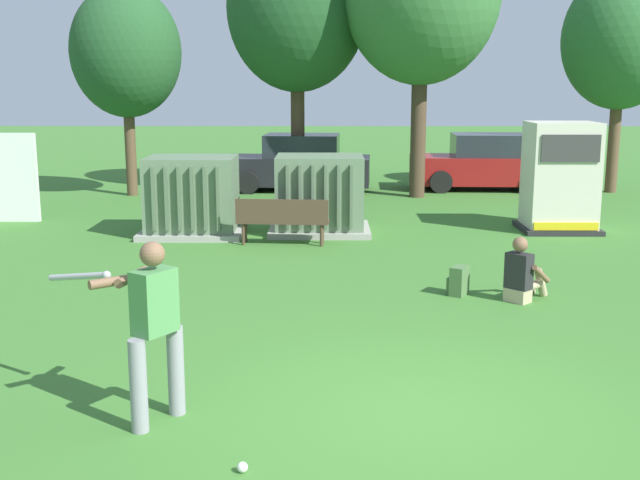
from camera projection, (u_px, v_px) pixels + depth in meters
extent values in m
plane|color=#3D752D|center=(419.00, 413.00, 7.66)|extent=(96.00, 96.00, 0.00)
cube|color=#9E9B93|center=(193.00, 232.00, 16.47)|extent=(2.10, 1.70, 0.12)
cube|color=#607A5B|center=(192.00, 193.00, 16.30)|extent=(1.80, 1.40, 1.50)
cube|color=#52684E|center=(153.00, 199.00, 15.56)|extent=(0.06, 0.12, 1.27)
cube|color=#52684E|center=(166.00, 199.00, 15.56)|extent=(0.06, 0.12, 1.27)
cube|color=#52684E|center=(179.00, 199.00, 15.56)|extent=(0.06, 0.12, 1.27)
cube|color=#52684E|center=(192.00, 199.00, 15.56)|extent=(0.06, 0.12, 1.27)
cube|color=#52684E|center=(205.00, 199.00, 15.56)|extent=(0.06, 0.12, 1.27)
cube|color=#52684E|center=(218.00, 199.00, 15.55)|extent=(0.06, 0.12, 1.27)
cube|color=#9E9B93|center=(320.00, 229.00, 16.71)|extent=(2.10, 1.70, 0.12)
cube|color=#607A5B|center=(320.00, 191.00, 16.54)|extent=(1.80, 1.40, 1.50)
cube|color=#52684E|center=(287.00, 197.00, 15.80)|extent=(0.06, 0.12, 1.27)
cube|color=#52684E|center=(300.00, 197.00, 15.80)|extent=(0.06, 0.12, 1.27)
cube|color=#52684E|center=(313.00, 197.00, 15.80)|extent=(0.06, 0.12, 1.27)
cube|color=#52684E|center=(326.00, 197.00, 15.80)|extent=(0.06, 0.12, 1.27)
cube|color=#52684E|center=(338.00, 197.00, 15.80)|extent=(0.06, 0.12, 1.27)
cube|color=#52684E|center=(351.00, 197.00, 15.79)|extent=(0.06, 0.12, 1.27)
cube|color=#262626|center=(557.00, 228.00, 16.92)|extent=(1.60, 1.40, 0.10)
cube|color=beige|center=(560.00, 175.00, 16.69)|extent=(1.40, 1.20, 2.20)
cube|color=#383838|center=(571.00, 148.00, 15.97)|extent=(1.19, 0.04, 0.55)
cube|color=yellow|center=(566.00, 226.00, 16.29)|extent=(1.33, 0.04, 0.16)
cube|color=#4C3828|center=(283.00, 222.00, 15.42)|extent=(1.82, 0.53, 0.05)
cube|color=#4C3828|center=(282.00, 211.00, 15.20)|extent=(1.80, 0.18, 0.44)
cylinder|color=#4C3828|center=(246.00, 232.00, 15.67)|extent=(0.06, 0.06, 0.42)
cylinder|color=#4C3828|center=(323.00, 233.00, 15.54)|extent=(0.06, 0.06, 0.42)
cylinder|color=#4C3828|center=(243.00, 234.00, 15.39)|extent=(0.06, 0.06, 0.42)
cylinder|color=#4C3828|center=(321.00, 236.00, 15.27)|extent=(0.06, 0.06, 0.42)
cylinder|color=gray|center=(138.00, 386.00, 7.18)|extent=(0.16, 0.16, 0.88)
cylinder|color=gray|center=(176.00, 370.00, 7.57)|extent=(0.16, 0.16, 0.88)
cube|color=#4C8C4C|center=(154.00, 302.00, 7.23)|extent=(0.42, 0.47, 0.60)
sphere|color=brown|center=(152.00, 254.00, 7.14)|extent=(0.23, 0.23, 0.23)
cylinder|color=brown|center=(118.00, 281.00, 7.33)|extent=(0.49, 0.40, 0.09)
cylinder|color=brown|center=(132.00, 277.00, 7.47)|extent=(0.22, 0.55, 0.09)
cylinder|color=#B2B2B7|center=(78.00, 277.00, 7.79)|extent=(0.74, 0.52, 0.21)
sphere|color=#B2B2B7|center=(107.00, 275.00, 7.54)|extent=(0.08, 0.08, 0.08)
sphere|color=white|center=(242.00, 467.00, 6.50)|extent=(0.09, 0.09, 0.09)
cube|color=tan|center=(518.00, 295.00, 11.48)|extent=(0.41, 0.41, 0.20)
cube|color=#262628|center=(519.00, 271.00, 11.41)|extent=(0.41, 0.41, 0.52)
sphere|color=brown|center=(520.00, 244.00, 11.33)|extent=(0.22, 0.22, 0.22)
cylinder|color=tan|center=(521.00, 283.00, 11.68)|extent=(0.42, 0.40, 0.13)
cylinder|color=tan|center=(529.00, 280.00, 11.83)|extent=(0.29, 0.29, 0.46)
cylinder|color=tan|center=(533.00, 286.00, 11.54)|extent=(0.42, 0.40, 0.13)
cylinder|color=tan|center=(541.00, 283.00, 11.69)|extent=(0.29, 0.29, 0.46)
cylinder|color=brown|center=(514.00, 269.00, 11.73)|extent=(0.35, 0.34, 0.32)
cylinder|color=brown|center=(541.00, 274.00, 11.40)|extent=(0.35, 0.34, 0.32)
cube|color=#4C723F|center=(459.00, 281.00, 11.81)|extent=(0.34, 0.38, 0.44)
cube|color=#3D5B33|center=(451.00, 284.00, 11.89)|extent=(0.17, 0.22, 0.22)
cylinder|color=brown|center=(131.00, 152.00, 21.83)|extent=(0.30, 0.30, 2.41)
ellipsoid|color=#235128|center=(126.00, 51.00, 21.30)|extent=(2.97, 2.97, 3.52)
cylinder|color=#4C3828|center=(298.00, 136.00, 22.49)|extent=(0.39, 0.39, 3.16)
ellipsoid|color=#235128|center=(297.00, 7.00, 21.79)|extent=(3.89, 3.89, 4.62)
cylinder|color=#4C3828|center=(418.00, 135.00, 21.43)|extent=(0.42, 0.42, 3.38)
cylinder|color=brown|center=(613.00, 146.00, 22.40)|extent=(0.32, 0.32, 2.62)
ellipsoid|color=#2D6633|center=(621.00, 39.00, 21.82)|extent=(3.23, 3.23, 3.84)
cube|color=black|center=(297.00, 170.00, 22.96)|extent=(4.31, 1.98, 0.80)
cube|color=#262B33|center=(302.00, 146.00, 22.80)|extent=(2.20, 1.70, 0.64)
cylinder|color=black|center=(248.00, 183.00, 22.27)|extent=(0.65, 0.26, 0.64)
cylinder|color=black|center=(257.00, 175.00, 23.94)|extent=(0.65, 0.26, 0.64)
cylinder|color=black|center=(340.00, 183.00, 22.08)|extent=(0.65, 0.26, 0.64)
cylinder|color=black|center=(343.00, 176.00, 23.74)|extent=(0.65, 0.26, 0.64)
cube|color=maroon|center=(483.00, 170.00, 23.15)|extent=(4.27, 1.87, 0.80)
cube|color=#262B33|center=(489.00, 145.00, 23.00)|extent=(2.16, 1.64, 0.64)
cylinder|color=black|center=(441.00, 182.00, 22.43)|extent=(0.65, 0.25, 0.64)
cylinder|color=black|center=(435.00, 175.00, 24.10)|extent=(0.65, 0.25, 0.64)
cylinder|color=black|center=(534.00, 182.00, 22.31)|extent=(0.65, 0.25, 0.64)
cylinder|color=black|center=(522.00, 175.00, 23.97)|extent=(0.65, 0.25, 0.64)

